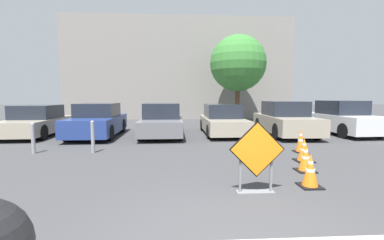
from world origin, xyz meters
TOP-DOWN VIEW (x-y plane):
  - ground_plane at (0.00, 10.00)m, footprint 96.00×96.00m
  - road_closed_sign at (0.80, 1.86)m, footprint 1.04×0.20m
  - traffic_cone_nearest at (1.98, 2.14)m, footprint 0.42×0.42m
  - traffic_cone_second at (2.42, 3.19)m, footprint 0.43×0.43m
  - traffic_cone_third at (2.86, 4.13)m, footprint 0.47×0.47m
  - traffic_cone_fourth at (3.33, 5.30)m, footprint 0.39×0.39m
  - parked_car_nearest at (-7.15, 9.50)m, footprint 2.03×4.37m
  - parked_car_second at (-4.26, 9.10)m, footprint 1.95×4.30m
  - parked_car_third at (-1.37, 9.20)m, footprint 1.93×4.40m
  - parked_car_fourth at (1.51, 9.51)m, footprint 1.86×4.37m
  - parked_car_fifth at (4.40, 9.04)m, footprint 2.05×4.51m
  - parked_car_sixth at (7.29, 9.19)m, footprint 1.97×4.21m
  - bollard_nearest at (-3.36, 5.58)m, footprint 0.12×0.12m
  - bollard_second at (-5.21, 5.58)m, footprint 0.12×0.12m
  - building_facade_backdrop at (-0.46, 20.27)m, footprint 18.39×5.00m
  - street_tree_behind_lot at (3.55, 15.10)m, footprint 3.87×3.87m

SIDE VIEW (x-z plane):
  - ground_plane at x=0.00m, z-range 0.00..0.00m
  - traffic_cone_third at x=2.86m, z-range -0.01..0.64m
  - traffic_cone_second at x=2.42m, z-range -0.01..0.66m
  - traffic_cone_nearest at x=1.98m, z-range -0.01..0.66m
  - traffic_cone_fourth at x=3.33m, z-range -0.01..0.77m
  - bollard_second at x=-5.21m, z-range 0.03..1.00m
  - bollard_nearest at x=-3.36m, z-range 0.03..1.07m
  - parked_car_nearest at x=-7.15m, z-range -0.06..1.35m
  - parked_car_fourth at x=1.51m, z-range -0.07..1.37m
  - parked_car_third at x=-1.37m, z-range -0.06..1.43m
  - parked_car_second at x=-4.26m, z-range -0.06..1.44m
  - road_closed_sign at x=0.80m, z-range 0.04..1.39m
  - parked_car_fifth at x=4.40m, z-range -0.07..1.52m
  - parked_car_sixth at x=7.29m, z-range -0.07..1.54m
  - building_facade_backdrop at x=-0.46m, z-range 0.00..8.13m
  - street_tree_behind_lot at x=3.55m, z-range 1.07..7.12m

